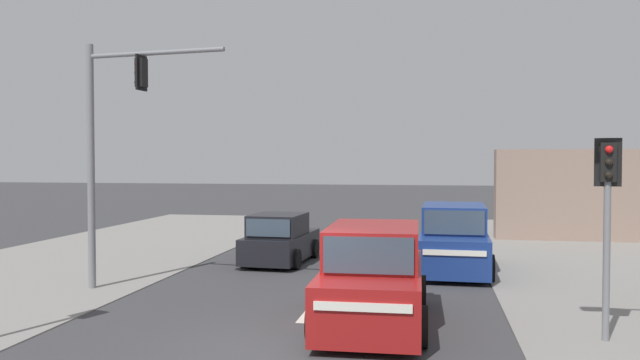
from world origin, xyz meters
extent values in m
plane|color=#3A3A3D|center=(0.00, 0.00, 0.00)|extent=(140.00, 140.00, 0.00)
cube|color=silver|center=(0.00, 3.00, 0.00)|extent=(0.20, 2.40, 0.01)
cube|color=silver|center=(0.00, 8.00, 0.00)|extent=(0.20, 2.40, 0.01)
cylinder|color=slate|center=(-5.73, 4.06, 3.00)|extent=(0.18, 0.18, 6.00)
cylinder|color=slate|center=(-3.94, 3.85, 5.70)|extent=(3.59, 0.53, 0.11)
cube|color=black|center=(-4.30, 3.89, 5.25)|extent=(0.23, 0.28, 0.68)
cube|color=black|center=(-4.30, 3.89, 5.25)|extent=(0.09, 0.44, 0.84)
sphere|color=red|center=(-4.42, 3.91, 5.47)|extent=(0.13, 0.13, 0.13)
sphere|color=black|center=(-4.42, 3.91, 5.25)|extent=(0.13, 0.13, 0.13)
sphere|color=black|center=(-4.42, 3.91, 5.03)|extent=(0.13, 0.13, 0.13)
cylinder|color=slate|center=(5.51, 1.53, 1.40)|extent=(0.12, 0.12, 2.80)
cube|color=black|center=(5.51, 1.53, 3.14)|extent=(0.28, 0.23, 0.68)
cube|color=black|center=(5.51, 1.53, 3.14)|extent=(0.44, 0.09, 0.84)
sphere|color=red|center=(5.50, 1.41, 3.36)|extent=(0.13, 0.13, 0.13)
sphere|color=black|center=(5.50, 1.41, 3.14)|extent=(0.13, 0.13, 0.13)
sphere|color=black|center=(5.50, 1.41, 2.92)|extent=(0.13, 0.13, 0.13)
cube|color=maroon|center=(1.40, 1.99, 0.64)|extent=(1.94, 4.54, 1.00)
cube|color=maroon|center=(1.40, 2.19, 1.52)|extent=(1.78, 2.74, 0.76)
cube|color=#384756|center=(1.43, 0.82, 1.52)|extent=(1.58, 0.09, 0.65)
cube|color=#384756|center=(1.37, 3.56, 1.52)|extent=(1.55, 0.09, 0.61)
cube|color=white|center=(1.45, -0.28, 0.86)|extent=(1.56, 0.07, 0.14)
cylinder|color=black|center=(2.35, 0.62, 0.36)|extent=(0.24, 0.72, 0.72)
cylinder|color=black|center=(0.51, 0.58, 0.36)|extent=(0.24, 0.72, 0.72)
cylinder|color=black|center=(2.29, 3.41, 0.36)|extent=(0.24, 0.72, 0.72)
cylinder|color=black|center=(0.45, 3.37, 0.36)|extent=(0.24, 0.72, 0.72)
cube|color=black|center=(-2.10, 8.78, 0.51)|extent=(1.80, 3.68, 0.76)
cube|color=black|center=(-2.12, 8.48, 1.21)|extent=(1.58, 1.98, 0.64)
cube|color=#384756|center=(-2.07, 9.45, 1.21)|extent=(1.36, 0.14, 0.54)
cube|color=#384756|center=(-2.18, 7.51, 1.21)|extent=(1.33, 0.13, 0.51)
cube|color=white|center=(-2.00, 10.59, 0.68)|extent=(1.36, 0.12, 0.14)
cylinder|color=black|center=(-2.84, 9.94, 0.30)|extent=(0.21, 0.61, 0.60)
cylinder|color=black|center=(-1.24, 9.85, 0.30)|extent=(0.21, 0.61, 0.60)
cylinder|color=black|center=(-2.97, 7.71, 0.30)|extent=(0.21, 0.61, 0.60)
cylinder|color=black|center=(-1.37, 7.62, 0.30)|extent=(0.21, 0.61, 0.60)
cube|color=navy|center=(3.13, 8.12, 0.64)|extent=(1.96, 4.55, 1.00)
cube|color=navy|center=(3.13, 8.32, 1.52)|extent=(1.79, 2.74, 0.76)
cube|color=#384756|center=(3.10, 6.95, 1.52)|extent=(1.58, 0.10, 0.65)
cube|color=#384756|center=(3.17, 9.69, 1.52)|extent=(1.55, 0.10, 0.61)
cube|color=white|center=(3.07, 5.86, 0.86)|extent=(1.56, 0.08, 0.14)
cylinder|color=black|center=(4.01, 6.71, 0.36)|extent=(0.24, 0.73, 0.72)
cylinder|color=black|center=(2.17, 6.75, 0.36)|extent=(0.24, 0.73, 0.72)
cylinder|color=black|center=(4.08, 9.50, 0.36)|extent=(0.24, 0.73, 0.72)
cylinder|color=black|center=(2.24, 9.54, 0.36)|extent=(0.24, 0.73, 0.72)
camera|label=1|loc=(2.53, -9.97, 3.18)|focal=35.00mm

